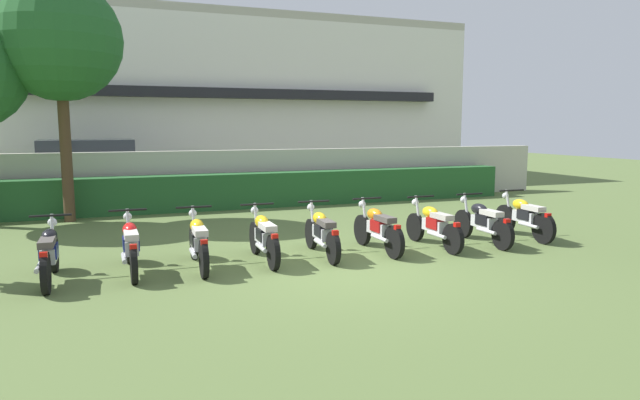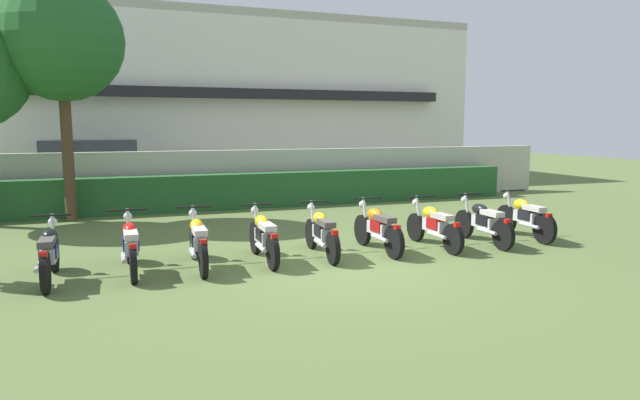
# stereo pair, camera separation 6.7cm
# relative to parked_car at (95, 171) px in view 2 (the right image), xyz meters

# --- Properties ---
(ground) EXTENTS (60.00, 60.00, 0.00)m
(ground) POSITION_rel_parked_car_xyz_m (4.02, -10.26, -0.94)
(ground) COLOR #566B38
(building) EXTENTS (21.89, 6.50, 6.63)m
(building) POSITION_rel_parked_car_xyz_m (4.02, 5.35, 2.38)
(building) COLOR white
(building) RESTS_ON ground
(compound_wall) EXTENTS (20.80, 0.30, 1.60)m
(compound_wall) POSITION_rel_parked_car_xyz_m (4.02, -2.35, -0.13)
(compound_wall) COLOR #BCB7A8
(compound_wall) RESTS_ON ground
(hedge_row) EXTENTS (16.64, 0.70, 0.98)m
(hedge_row) POSITION_rel_parked_car_xyz_m (4.02, -3.05, -0.45)
(hedge_row) COLOR #235628
(hedge_row) RESTS_ON ground
(parked_car) EXTENTS (4.56, 2.19, 1.89)m
(parked_car) POSITION_rel_parked_car_xyz_m (0.00, 0.00, 0.00)
(parked_car) COLOR #9EA3A8
(parked_car) RESTS_ON ground
(tree_far_side) EXTENTS (2.86, 2.86, 5.74)m
(tree_far_side) POSITION_rel_parked_car_xyz_m (-0.48, -3.79, 3.35)
(tree_far_side) COLOR #4C3823
(tree_far_side) RESTS_ON ground
(motorcycle_in_row_0) EXTENTS (0.60, 1.87, 0.95)m
(motorcycle_in_row_0) POSITION_rel_parked_car_xyz_m (-0.41, -9.51, -0.49)
(motorcycle_in_row_0) COLOR black
(motorcycle_in_row_0) RESTS_ON ground
(motorcycle_in_row_1) EXTENTS (0.60, 1.93, 0.95)m
(motorcycle_in_row_1) POSITION_rel_parked_car_xyz_m (0.74, -9.36, -0.49)
(motorcycle_in_row_1) COLOR black
(motorcycle_in_row_1) RESTS_ON ground
(motorcycle_in_row_2) EXTENTS (0.60, 1.93, 0.96)m
(motorcycle_in_row_2) POSITION_rel_parked_car_xyz_m (1.78, -9.43, -0.49)
(motorcycle_in_row_2) COLOR black
(motorcycle_in_row_2) RESTS_ON ground
(motorcycle_in_row_3) EXTENTS (0.60, 1.83, 0.95)m
(motorcycle_in_row_3) POSITION_rel_parked_car_xyz_m (2.89, -9.39, -0.49)
(motorcycle_in_row_3) COLOR black
(motorcycle_in_row_3) RESTS_ON ground
(motorcycle_in_row_4) EXTENTS (0.60, 1.88, 0.94)m
(motorcycle_in_row_4) POSITION_rel_parked_car_xyz_m (3.96, -9.35, -0.50)
(motorcycle_in_row_4) COLOR black
(motorcycle_in_row_4) RESTS_ON ground
(motorcycle_in_row_5) EXTENTS (0.60, 1.84, 0.95)m
(motorcycle_in_row_5) POSITION_rel_parked_car_xyz_m (5.06, -9.38, -0.49)
(motorcycle_in_row_5) COLOR black
(motorcycle_in_row_5) RESTS_ON ground
(motorcycle_in_row_6) EXTENTS (0.60, 1.86, 0.94)m
(motorcycle_in_row_6) POSITION_rel_parked_car_xyz_m (6.21, -9.44, -0.50)
(motorcycle_in_row_6) COLOR black
(motorcycle_in_row_6) RESTS_ON ground
(motorcycle_in_row_7) EXTENTS (0.60, 1.87, 0.95)m
(motorcycle_in_row_7) POSITION_rel_parked_car_xyz_m (7.31, -9.48, -0.49)
(motorcycle_in_row_7) COLOR black
(motorcycle_in_row_7) RESTS_ON ground
(motorcycle_in_row_8) EXTENTS (0.60, 1.83, 0.96)m
(motorcycle_in_row_8) POSITION_rel_parked_car_xyz_m (8.44, -9.34, -0.49)
(motorcycle_in_row_8) COLOR black
(motorcycle_in_row_8) RESTS_ON ground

